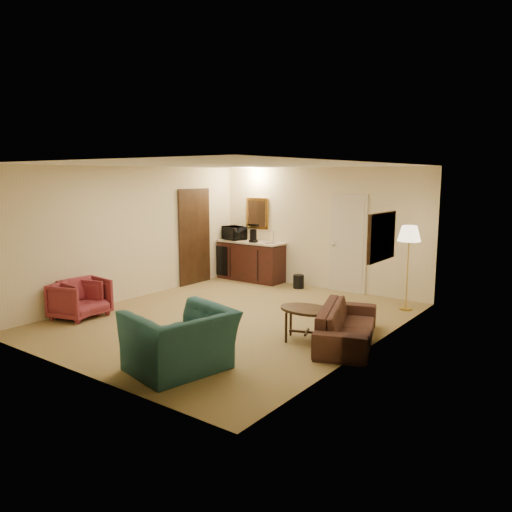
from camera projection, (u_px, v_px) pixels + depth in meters
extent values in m
plane|color=olive|center=(232.00, 318.00, 8.57)|extent=(6.00, 6.00, 0.00)
cube|color=beige|center=(320.00, 228.00, 10.74)|extent=(5.00, 0.02, 2.60)
cube|color=beige|center=(133.00, 233.00, 9.83)|extent=(0.02, 6.00, 2.60)
cube|color=beige|center=(372.00, 258.00, 6.89)|extent=(0.02, 6.00, 2.60)
cube|color=white|center=(231.00, 165.00, 8.15)|extent=(5.00, 6.00, 0.02)
cube|color=beige|center=(348.00, 244.00, 10.35)|extent=(0.82, 0.06, 2.05)
cube|color=black|center=(194.00, 237.00, 11.20)|extent=(0.06, 0.98, 2.10)
cube|color=gold|center=(257.00, 213.00, 11.65)|extent=(0.62, 0.04, 0.72)
cube|color=#321F10|center=(381.00, 237.00, 7.20)|extent=(0.06, 0.90, 0.70)
cube|color=#381412|center=(251.00, 261.00, 11.62)|extent=(1.64, 0.58, 0.92)
imported|color=black|center=(347.00, 318.00, 7.26)|extent=(1.15, 1.94, 0.73)
imported|color=#1F494F|center=(180.00, 331.00, 6.18)|extent=(1.01, 1.33, 1.05)
imported|color=maroon|center=(85.00, 296.00, 8.65)|extent=(0.72, 0.76, 0.72)
imported|color=maroon|center=(75.00, 299.00, 8.50)|extent=(0.79, 0.82, 0.70)
cube|color=#321F10|center=(307.00, 324.00, 7.37)|extent=(1.01, 0.85, 0.49)
cube|color=gold|center=(408.00, 268.00, 9.00)|extent=(0.45, 0.45, 1.55)
cylinder|color=black|center=(299.00, 282.00, 10.82)|extent=(0.31, 0.31, 0.29)
imported|color=black|center=(234.00, 231.00, 11.81)|extent=(0.64, 0.49, 0.39)
cylinder|color=black|center=(253.00, 236.00, 11.34)|extent=(0.20, 0.20, 0.30)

